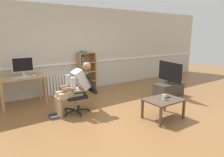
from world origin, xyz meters
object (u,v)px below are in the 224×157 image
office_chair (81,91)px  computer_desk (22,81)px  coffee_table (163,102)px  imac_monitor (23,65)px  tv_stand (169,90)px  computer_mouse (34,76)px  person_seated (74,87)px  radiator (59,84)px  tv_screen (170,72)px  drinking_glass (164,97)px  keyboard (22,77)px  spare_remote (167,97)px  bookshelf (85,72)px

office_chair → computer_desk: bearing=-138.4°
office_chair → coffee_table: 1.91m
imac_monitor → tv_stand: 4.18m
computer_mouse → person_seated: person_seated is taller
person_seated → imac_monitor: bearing=-146.8°
radiator → tv_screen: 3.41m
tv_screen → drinking_glass: tv_screen is taller
imac_monitor → tv_screen: size_ratio=0.55×
keyboard → coffee_table: bearing=-47.1°
computer_mouse → imac_monitor: bearing=136.8°
computer_desk → spare_remote: 3.70m
computer_desk → spare_remote: size_ratio=7.39×
spare_remote → imac_monitor: bearing=45.1°
person_seated → tv_screen: person_seated is taller
bookshelf → computer_mouse: bearing=-166.5°
bookshelf → spare_remote: 3.04m
imac_monitor → radiator: imac_monitor is taller
person_seated → office_chair: bearing=90.0°
computer_mouse → drinking_glass: (2.06, -2.63, -0.27)m
tv_stand → coffee_table: (-1.39, -1.01, 0.19)m
office_chair → imac_monitor: bearing=-142.0°
person_seated → spare_remote: bearing=52.5°
keyboard → radiator: bearing=25.1°
computer_desk → coffee_table: computer_desk is taller
computer_mouse → person_seated: bearing=-63.1°
computer_desk → person_seated: person_seated is taller
radiator → spare_remote: radiator is taller
office_chair → coffee_table: (1.31, -1.39, -0.13)m
tv_stand → tv_screen: (0.00, -0.00, 0.54)m
tv_stand → computer_desk: bearing=155.7°
tv_stand → tv_screen: bearing=-10.6°
bookshelf → tv_stand: 2.70m
coffee_table → spare_remote: spare_remote is taller
imac_monitor → office_chair: (0.99, -1.40, -0.52)m
keyboard → tv_screen: (3.79, -1.56, -0.03)m
imac_monitor → computer_mouse: (0.21, -0.20, -0.27)m
bookshelf → coffee_table: 3.04m
computer_mouse → radiator: 1.08m
computer_mouse → bookshelf: bookshelf is taller
office_chair → coffee_table: size_ratio=1.21×
keyboard → coffee_table: 3.54m
bookshelf → office_chair: bookshelf is taller
computer_desk → bookshelf: (1.99, 0.29, -0.01)m
bookshelf → tv_stand: (1.77, -1.99, -0.43)m
computer_mouse → person_seated: 1.35m
office_chair → tv_screen: 2.74m
imac_monitor → keyboard: bearing=-113.4°
keyboard → imac_monitor: bearing=66.6°
office_chair → person_seated: 0.21m
radiator → imac_monitor: bearing=-163.2°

